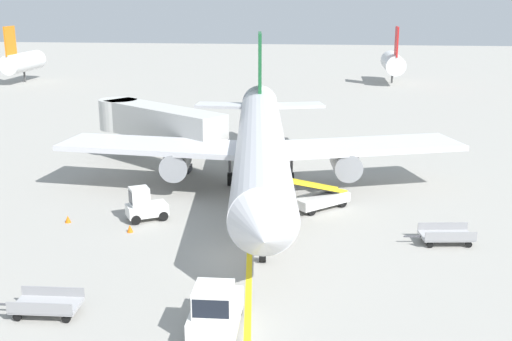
{
  "coord_description": "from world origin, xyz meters",
  "views": [
    {
      "loc": [
        4.22,
        -30.05,
        13.16
      ],
      "look_at": [
        -0.04,
        8.09,
        2.5
      ],
      "focal_mm": 44.24,
      "sensor_mm": 36.0,
      "label": 1
    }
  ],
  "objects_px": {
    "airliner": "(261,144)",
    "ground_crew_marshaller": "(268,209)",
    "baggage_cart_empty_trailing": "(446,235)",
    "safety_cone_nose_right": "(130,228)",
    "jet_bridge": "(152,121)",
    "belt_loader_forward_hold": "(319,197)",
    "baggage_cart_loaded": "(46,305)",
    "pushback_tug": "(215,309)",
    "baggage_tug_near_wing": "(144,206)",
    "safety_cone_nose_left": "(68,219)"
  },
  "relations": [
    {
      "from": "pushback_tug",
      "to": "belt_loader_forward_hold",
      "type": "height_order",
      "value": "belt_loader_forward_hold"
    },
    {
      "from": "baggage_cart_loaded",
      "to": "ground_crew_marshaller",
      "type": "bearing_deg",
      "value": 55.68
    },
    {
      "from": "ground_crew_marshaller",
      "to": "safety_cone_nose_left",
      "type": "relative_size",
      "value": 3.86
    },
    {
      "from": "safety_cone_nose_left",
      "to": "safety_cone_nose_right",
      "type": "relative_size",
      "value": 1.0
    },
    {
      "from": "ground_crew_marshaller",
      "to": "safety_cone_nose_right",
      "type": "height_order",
      "value": "ground_crew_marshaller"
    },
    {
      "from": "pushback_tug",
      "to": "baggage_cart_loaded",
      "type": "height_order",
      "value": "pushback_tug"
    },
    {
      "from": "airliner",
      "to": "belt_loader_forward_hold",
      "type": "relative_size",
      "value": 7.82
    },
    {
      "from": "airliner",
      "to": "baggage_cart_empty_trailing",
      "type": "height_order",
      "value": "airliner"
    },
    {
      "from": "baggage_tug_near_wing",
      "to": "belt_loader_forward_hold",
      "type": "xyz_separation_m",
      "value": [
        10.5,
        3.3,
        -0.15
      ]
    },
    {
      "from": "safety_cone_nose_right",
      "to": "ground_crew_marshaller",
      "type": "bearing_deg",
      "value": 16.51
    },
    {
      "from": "belt_loader_forward_hold",
      "to": "ground_crew_marshaller",
      "type": "xyz_separation_m",
      "value": [
        -3.01,
        -3.06,
        0.13
      ]
    },
    {
      "from": "baggage_tug_near_wing",
      "to": "jet_bridge",
      "type": "bearing_deg",
      "value": 103.09
    },
    {
      "from": "baggage_cart_loaded",
      "to": "baggage_cart_empty_trailing",
      "type": "bearing_deg",
      "value": 28.97
    },
    {
      "from": "airliner",
      "to": "jet_bridge",
      "type": "xyz_separation_m",
      "value": [
        -9.38,
        6.28,
        0.12
      ]
    },
    {
      "from": "airliner",
      "to": "pushback_tug",
      "type": "relative_size",
      "value": 9.67
    },
    {
      "from": "pushback_tug",
      "to": "ground_crew_marshaller",
      "type": "relative_size",
      "value": 2.15
    },
    {
      "from": "pushback_tug",
      "to": "safety_cone_nose_left",
      "type": "bearing_deg",
      "value": 133.51
    },
    {
      "from": "jet_bridge",
      "to": "belt_loader_forward_hold",
      "type": "height_order",
      "value": "jet_bridge"
    },
    {
      "from": "jet_bridge",
      "to": "belt_loader_forward_hold",
      "type": "xyz_separation_m",
      "value": [
        13.48,
        -9.54,
        -2.77
      ]
    },
    {
      "from": "ground_crew_marshaller",
      "to": "belt_loader_forward_hold",
      "type": "bearing_deg",
      "value": 45.47
    },
    {
      "from": "belt_loader_forward_hold",
      "to": "baggage_cart_loaded",
      "type": "xyz_separation_m",
      "value": [
        -11.35,
        -15.27,
        -0.31
      ]
    },
    {
      "from": "belt_loader_forward_hold",
      "to": "baggage_cart_empty_trailing",
      "type": "distance_m",
      "value": 8.68
    },
    {
      "from": "baggage_cart_loaded",
      "to": "baggage_tug_near_wing",
      "type": "bearing_deg",
      "value": 85.94
    },
    {
      "from": "airliner",
      "to": "safety_cone_nose_right",
      "type": "distance_m",
      "value": 11.37
    },
    {
      "from": "airliner",
      "to": "ground_crew_marshaller",
      "type": "relative_size",
      "value": 20.79
    },
    {
      "from": "belt_loader_forward_hold",
      "to": "ground_crew_marshaller",
      "type": "distance_m",
      "value": 4.29
    },
    {
      "from": "baggage_cart_empty_trailing",
      "to": "airliner",
      "type": "bearing_deg",
      "value": 143.04
    },
    {
      "from": "airliner",
      "to": "safety_cone_nose_left",
      "type": "bearing_deg",
      "value": -145.52
    },
    {
      "from": "pushback_tug",
      "to": "belt_loader_forward_hold",
      "type": "bearing_deg",
      "value": 76.04
    },
    {
      "from": "airliner",
      "to": "baggage_cart_loaded",
      "type": "relative_size",
      "value": 9.33
    },
    {
      "from": "pushback_tug",
      "to": "safety_cone_nose_left",
      "type": "height_order",
      "value": "pushback_tug"
    },
    {
      "from": "jet_bridge",
      "to": "baggage_cart_empty_trailing",
      "type": "height_order",
      "value": "jet_bridge"
    },
    {
      "from": "jet_bridge",
      "to": "baggage_cart_empty_trailing",
      "type": "bearing_deg",
      "value": -35.54
    },
    {
      "from": "belt_loader_forward_hold",
      "to": "safety_cone_nose_left",
      "type": "relative_size",
      "value": 10.27
    },
    {
      "from": "baggage_cart_empty_trailing",
      "to": "safety_cone_nose_right",
      "type": "xyz_separation_m",
      "value": [
        -17.81,
        -0.26,
        -0.25
      ]
    },
    {
      "from": "airliner",
      "to": "baggage_cart_loaded",
      "type": "bearing_deg",
      "value": -111.37
    },
    {
      "from": "airliner",
      "to": "safety_cone_nose_right",
      "type": "height_order",
      "value": "airliner"
    },
    {
      "from": "baggage_tug_near_wing",
      "to": "baggage_cart_empty_trailing",
      "type": "xyz_separation_m",
      "value": [
        17.51,
        -1.81,
        -0.46
      ]
    },
    {
      "from": "airliner",
      "to": "jet_bridge",
      "type": "height_order",
      "value": "airliner"
    },
    {
      "from": "pushback_tug",
      "to": "ground_crew_marshaller",
      "type": "xyz_separation_m",
      "value": [
        0.93,
        12.79,
        -0.08
      ]
    },
    {
      "from": "baggage_tug_near_wing",
      "to": "baggage_cart_loaded",
      "type": "height_order",
      "value": "baggage_tug_near_wing"
    },
    {
      "from": "jet_bridge",
      "to": "belt_loader_forward_hold",
      "type": "bearing_deg",
      "value": -35.29
    },
    {
      "from": "baggage_cart_empty_trailing",
      "to": "safety_cone_nose_left",
      "type": "xyz_separation_m",
      "value": [
        -22.0,
        0.89,
        -0.25
      ]
    },
    {
      "from": "airliner",
      "to": "belt_loader_forward_hold",
      "type": "distance_m",
      "value": 5.86
    },
    {
      "from": "pushback_tug",
      "to": "baggage_cart_empty_trailing",
      "type": "distance_m",
      "value": 15.36
    },
    {
      "from": "jet_bridge",
      "to": "baggage_cart_loaded",
      "type": "distance_m",
      "value": 25.09
    },
    {
      "from": "jet_bridge",
      "to": "baggage_tug_near_wing",
      "type": "distance_m",
      "value": 13.44
    },
    {
      "from": "ground_crew_marshaller",
      "to": "safety_cone_nose_right",
      "type": "relative_size",
      "value": 3.86
    },
    {
      "from": "baggage_cart_loaded",
      "to": "ground_crew_marshaller",
      "type": "height_order",
      "value": "ground_crew_marshaller"
    },
    {
      "from": "baggage_cart_empty_trailing",
      "to": "safety_cone_nose_right",
      "type": "height_order",
      "value": "baggage_cart_empty_trailing"
    }
  ]
}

